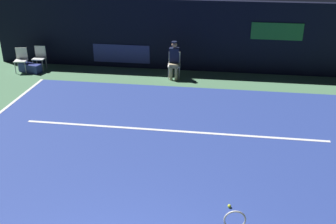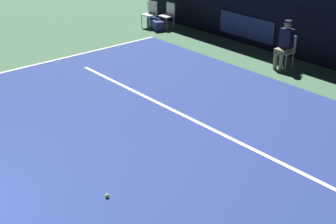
{
  "view_description": "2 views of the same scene",
  "coord_description": "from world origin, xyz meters",
  "px_view_note": "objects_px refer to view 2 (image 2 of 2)",
  "views": [
    {
      "loc": [
        1.27,
        -3.52,
        4.88
      ],
      "look_at": [
        -0.02,
        5.25,
        0.82
      ],
      "focal_mm": 42.77,
      "sensor_mm": 36.0,
      "label": 1
    },
    {
      "loc": [
        7.19,
        -0.73,
        4.63
      ],
      "look_at": [
        1.14,
        4.42,
        0.91
      ],
      "focal_mm": 52.34,
      "sensor_mm": 36.0,
      "label": 2
    }
  ],
  "objects_px": {
    "tennis_ball": "(107,196)",
    "courtside_chair_far": "(168,14)",
    "line_judge_on_chair": "(285,44)",
    "courtside_chair_near": "(150,13)",
    "equipment_bag": "(155,24)"
  },
  "relations": [
    {
      "from": "tennis_ball",
      "to": "equipment_bag",
      "type": "xyz_separation_m",
      "value": [
        -7.43,
        7.04,
        0.11
      ]
    },
    {
      "from": "line_judge_on_chair",
      "to": "courtside_chair_near",
      "type": "relative_size",
      "value": 1.5
    },
    {
      "from": "tennis_ball",
      "to": "equipment_bag",
      "type": "bearing_deg",
      "value": 136.56
    },
    {
      "from": "tennis_ball",
      "to": "courtside_chair_far",
      "type": "bearing_deg",
      "value": 134.13
    },
    {
      "from": "courtside_chair_far",
      "to": "equipment_bag",
      "type": "relative_size",
      "value": 1.05
    },
    {
      "from": "courtside_chair_near",
      "to": "equipment_bag",
      "type": "height_order",
      "value": "courtside_chair_near"
    },
    {
      "from": "line_judge_on_chair",
      "to": "tennis_ball",
      "type": "height_order",
      "value": "line_judge_on_chair"
    },
    {
      "from": "tennis_ball",
      "to": "line_judge_on_chair",
      "type": "bearing_deg",
      "value": 105.77
    },
    {
      "from": "courtside_chair_near",
      "to": "equipment_bag",
      "type": "bearing_deg",
      "value": -5.35
    },
    {
      "from": "courtside_chair_far",
      "to": "tennis_ball",
      "type": "height_order",
      "value": "courtside_chair_far"
    },
    {
      "from": "courtside_chair_near",
      "to": "line_judge_on_chair",
      "type": "bearing_deg",
      "value": 1.21
    },
    {
      "from": "line_judge_on_chair",
      "to": "equipment_bag",
      "type": "xyz_separation_m",
      "value": [
        -5.4,
        -0.15,
        -0.53
      ]
    },
    {
      "from": "courtside_chair_near",
      "to": "tennis_ball",
      "type": "height_order",
      "value": "courtside_chair_near"
    },
    {
      "from": "courtside_chair_far",
      "to": "equipment_bag",
      "type": "xyz_separation_m",
      "value": [
        -0.24,
        -0.38,
        -0.34
      ]
    },
    {
      "from": "courtside_chair_near",
      "to": "tennis_ball",
      "type": "relative_size",
      "value": 12.94
    }
  ]
}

